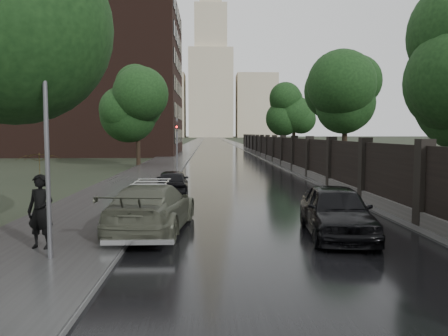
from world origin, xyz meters
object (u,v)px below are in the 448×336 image
at_px(lamp_post, 47,143).
at_px(volga_sedan, 152,207).
at_px(traffic_light, 177,140).
at_px(hatchback_left, 172,182).
at_px(pedestrian_umbrella, 39,171).
at_px(tree_left_far, 138,106).
at_px(tree_right_b, 345,103).
at_px(tree_right_c, 294,114).
at_px(car_right_near, 336,211).

relative_size(lamp_post, volga_sedan, 1.05).
height_order(traffic_light, volga_sedan, traffic_light).
height_order(hatchback_left, pedestrian_umbrella, pedestrian_umbrella).
xyz_separation_m(tree_left_far, tree_right_b, (15.50, -8.00, -0.29)).
xyz_separation_m(tree_right_b, pedestrian_umbrella, (-13.40, -19.66, -2.96)).
bearing_deg(tree_right_c, volga_sedan, -107.47).
xyz_separation_m(lamp_post, volga_sedan, (1.80, 3.23, -1.96)).
height_order(lamp_post, car_right_near, lamp_post).
height_order(tree_left_far, lamp_post, tree_left_far).
relative_size(volga_sedan, pedestrian_umbrella, 1.78).
bearing_deg(tree_left_far, pedestrian_umbrella, -85.66).
xyz_separation_m(volga_sedan, pedestrian_umbrella, (-2.30, -2.39, 1.28)).
relative_size(lamp_post, pedestrian_umbrella, 1.86).
xyz_separation_m(tree_left_far, traffic_light, (3.70, -5.01, -2.84)).
height_order(volga_sedan, pedestrian_umbrella, pedestrian_umbrella).
xyz_separation_m(tree_right_c, volga_sedan, (-11.10, -35.27, -4.24)).
height_order(traffic_light, car_right_near, traffic_light).
height_order(tree_left_far, car_right_near, tree_left_far).
distance_m(traffic_light, car_right_near, 21.97).
bearing_deg(hatchback_left, car_right_near, 119.84).
bearing_deg(tree_left_far, hatchback_left, -76.25).
height_order(tree_right_b, pedestrian_umbrella, tree_right_b).
height_order(tree_right_c, pedestrian_umbrella, tree_right_c).
bearing_deg(tree_right_c, car_right_near, -99.28).
distance_m(tree_right_b, volga_sedan, 20.96).
xyz_separation_m(tree_left_far, lamp_post, (2.60, -28.50, -2.57)).
bearing_deg(car_right_near, hatchback_left, 127.85).
distance_m(tree_right_c, car_right_near, 36.82).
relative_size(traffic_light, volga_sedan, 0.82).
bearing_deg(pedestrian_umbrella, volga_sedan, 57.32).
bearing_deg(lamp_post, tree_right_c, 71.48).
bearing_deg(hatchback_left, tree_right_c, -114.45).
relative_size(tree_left_far, pedestrian_umbrella, 2.69).
relative_size(tree_right_b, hatchback_left, 1.93).
relative_size(tree_left_far, traffic_light, 1.85).
distance_m(lamp_post, pedestrian_umbrella, 1.19).
bearing_deg(tree_right_c, traffic_light, -128.18).
height_order(tree_right_b, traffic_light, tree_right_b).
bearing_deg(tree_left_far, car_right_near, -69.80).
relative_size(tree_right_c, lamp_post, 1.37).
xyz_separation_m(lamp_post, car_right_near, (7.00, 2.40, -1.95)).
bearing_deg(tree_left_far, lamp_post, -84.79).
height_order(tree_right_c, lamp_post, tree_right_c).
height_order(volga_sedan, car_right_near, car_right_near).
height_order(tree_left_far, traffic_light, tree_left_far).
bearing_deg(tree_left_far, volga_sedan, -80.12).
bearing_deg(hatchback_left, pedestrian_umbrella, 73.80).
xyz_separation_m(tree_right_c, traffic_light, (-11.80, -15.01, -2.55)).
bearing_deg(pedestrian_umbrella, hatchback_left, 87.83).
relative_size(lamp_post, traffic_light, 1.28).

